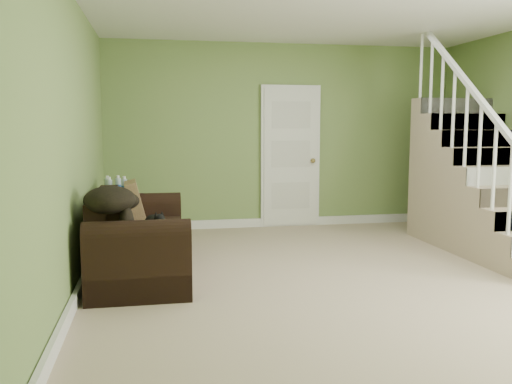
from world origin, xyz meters
name	(u,v)px	position (x,y,z in m)	size (l,w,h in m)	color
floor	(349,277)	(0.00, 0.00, 0.00)	(5.00, 5.50, 0.01)	tan
wall_back	(283,136)	(0.00, 2.75, 1.30)	(5.00, 0.04, 2.60)	#73914E
wall_left	(73,144)	(-2.50, 0.00, 1.30)	(0.04, 5.50, 2.60)	#73914E
baseboard_back	(283,222)	(0.00, 2.72, 0.06)	(5.00, 0.04, 0.12)	white
baseboard_left	(82,285)	(-2.47, 0.00, 0.06)	(0.04, 5.50, 0.12)	white
door	(290,157)	(0.10, 2.71, 1.01)	(0.86, 0.12, 2.02)	white
staircase	(480,194)	(1.99, 0.97, 0.64)	(1.00, 2.51, 2.82)	tan
sofa	(136,243)	(-2.01, 0.53, 0.30)	(0.87, 2.02, 0.80)	black
side_table	(119,223)	(-2.24, 1.50, 0.33)	(0.55, 0.55, 0.88)	black
cat	(154,223)	(-1.83, 0.43, 0.52)	(0.28, 0.44, 0.22)	black
banana	(151,232)	(-1.86, 0.25, 0.46)	(0.06, 0.21, 0.06)	yellow
throw_pillow	(136,203)	(-2.03, 1.16, 0.61)	(0.12, 0.49, 0.49)	#4F331F
throw_blanket	(110,200)	(-2.20, -0.13, 0.83)	(0.43, 0.56, 0.23)	black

